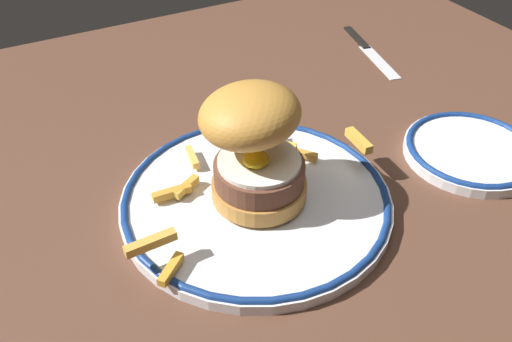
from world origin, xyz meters
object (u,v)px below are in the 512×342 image
object	(u,v)px
side_plate	(471,151)
knife	(366,46)
dinner_plate	(256,199)
burger	(255,144)

from	to	relation	value
side_plate	knife	distance (cm)	29.27
knife	dinner_plate	bearing A→B (deg)	-143.39
knife	burger	bearing A→B (deg)	-143.76
dinner_plate	burger	world-z (taller)	burger
burger	knife	distance (cm)	40.95
dinner_plate	side_plate	distance (cm)	26.44
burger	side_plate	world-z (taller)	burger
burger	side_plate	size ratio (longest dim) A/B	0.94
dinner_plate	burger	size ratio (longest dim) A/B	1.96
dinner_plate	burger	distance (cm)	6.84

